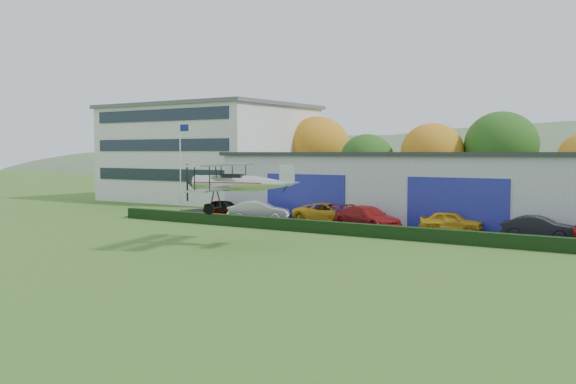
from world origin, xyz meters
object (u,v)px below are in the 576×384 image
Objects in this scene: hangar at (485,188)px; car_0 at (224,208)px; car_5 at (539,228)px; car_4 at (451,222)px; office_block at (209,153)px; car_3 at (368,218)px; car_2 at (328,213)px; flagpole at (181,158)px; car_1 at (260,211)px; biplane at (234,182)px.

hangar is 20.35m from car_0.
car_5 is (24.54, -0.20, 0.01)m from car_0.
hangar is 10.01× the size of car_4.
office_block is 3.81× the size of car_3.
car_3 is at bearing -82.65° from car_0.
hangar is at bearing -11.55° from car_3.
car_2 is (23.29, -13.37, -4.43)m from office_block.
car_4 is (24.91, -1.02, -4.04)m from flagpole.
office_block is 2.57× the size of flagpole.
office_block reaches higher than car_1.
biplane is at bearing -38.99° from flagpole.
car_5 is at bearing -64.67° from car_3.
car_1 reaches higher than car_0.
office_block is at bearing 117.43° from biplane.
flagpole reaches higher than hangar.
biplane is at bearing 135.11° from car_4.
car_5 is at bearing -111.26° from car_1.
flagpole is 20.17m from car_3.
hangar is at bearing -56.21° from car_0.
flagpole is 1.97× the size of car_4.
office_block reaches higher than hangar.
car_2 is 13.84m from biplane.
flagpole is 15.70m from car_2.
car_3 reaches higher than car_2.
office_block is 20.66m from car_0.
car_1 is 13.32m from biplane.
car_5 is (5.66, -0.58, 0.02)m from car_4.
car_1 is 1.16× the size of car_4.
car_0 is at bearing 115.87° from biplane.
car_0 is 9.21m from car_2.
car_0 reaches higher than car_4.
car_5 is (30.56, -1.60, -4.03)m from flagpole.
car_3 is 1.33× the size of car_4.
car_2 is (-9.71, -6.35, -1.88)m from hangar.
car_3 reaches higher than car_0.
car_2 is 0.97× the size of car_3.
office_block is 36.15m from car_4.
car_5 reaches higher than car_0.
hangar is 16.89m from car_1.
car_0 is at bearing 77.96° from car_4.
biplane is (-2.58, -11.18, 2.81)m from car_3.
office_block is 4.38× the size of car_1.
biplane is at bearing 125.76° from car_5.
flagpole is 11.44m from car_1.
car_2 is at bearing -146.83° from hangar.
car_1 is 5.23m from car_2.
hangar is at bearing -12.01° from office_block.
car_1 reaches higher than car_5.
car_3 is 11.01m from car_5.
flagpole reaches higher than car_3.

